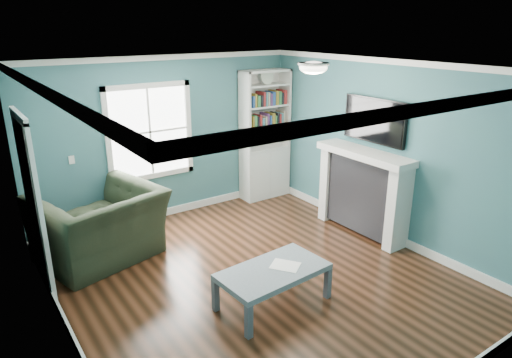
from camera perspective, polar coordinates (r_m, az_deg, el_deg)
floor at (r=5.91m, az=0.12°, el=-12.18°), size 5.00×5.00×0.00m
room_walls at (r=5.27m, az=0.13°, el=2.72°), size 5.00×5.00×5.00m
trim at (r=5.37m, az=0.13°, el=-0.82°), size 4.50×5.00×2.60m
window at (r=7.30m, az=-13.13°, el=5.75°), size 1.40×0.06×1.50m
bookshelf at (r=8.24m, az=1.09°, el=3.94°), size 0.90×0.35×2.31m
fireplace at (r=7.03m, az=13.21°, el=-1.69°), size 0.44×1.58×1.30m
tv at (r=6.83m, az=14.59°, el=7.11°), size 0.06×1.10×0.65m
door at (r=5.93m, az=-26.16°, el=-2.60°), size 0.12×0.98×2.17m
ceiling_fixture at (r=5.72m, az=7.19°, el=13.73°), size 0.38×0.38×0.15m
light_switch at (r=7.03m, az=-22.05°, el=2.23°), size 0.08×0.01×0.12m
recliner at (r=6.40m, az=-19.08°, el=-4.23°), size 1.69×1.32×1.30m
coffee_table at (r=5.23m, az=2.15°, el=-11.73°), size 1.27×0.75×0.45m
paper_sheet at (r=5.27m, az=3.68°, el=-10.73°), size 0.38×0.40×0.00m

